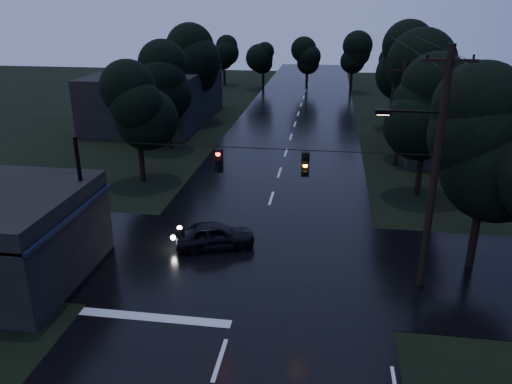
# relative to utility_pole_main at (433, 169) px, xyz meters

# --- Properties ---
(main_road) EXTENTS (12.00, 120.00, 0.02)m
(main_road) POSITION_rel_utility_pole_main_xyz_m (-7.41, 19.00, -5.26)
(main_road) COLOR black
(main_road) RESTS_ON ground
(cross_street) EXTENTS (60.00, 9.00, 0.02)m
(cross_street) POSITION_rel_utility_pole_main_xyz_m (-7.41, 1.00, -5.26)
(cross_street) COLOR black
(cross_street) RESTS_ON ground
(building_far_right) EXTENTS (10.00, 14.00, 4.40)m
(building_far_right) POSITION_rel_utility_pole_main_xyz_m (6.59, 23.00, -3.06)
(building_far_right) COLOR black
(building_far_right) RESTS_ON ground
(building_far_left) EXTENTS (10.00, 16.00, 5.00)m
(building_far_left) POSITION_rel_utility_pole_main_xyz_m (-21.41, 29.00, -2.76)
(building_far_left) COLOR black
(building_far_left) RESTS_ON ground
(utility_pole_main) EXTENTS (3.50, 0.30, 10.00)m
(utility_pole_main) POSITION_rel_utility_pole_main_xyz_m (0.00, 0.00, 0.00)
(utility_pole_main) COLOR black
(utility_pole_main) RESTS_ON ground
(utility_pole_far) EXTENTS (2.00, 0.30, 7.50)m
(utility_pole_far) POSITION_rel_utility_pole_main_xyz_m (0.89, 17.00, -1.38)
(utility_pole_far) COLOR black
(utility_pole_far) RESTS_ON ground
(anchor_pole_left) EXTENTS (0.18, 0.18, 6.00)m
(anchor_pole_left) POSITION_rel_utility_pole_main_xyz_m (-14.91, 0.00, -2.26)
(anchor_pole_left) COLOR black
(anchor_pole_left) RESTS_ON ground
(span_signals) EXTENTS (15.00, 0.37, 1.12)m
(span_signals) POSITION_rel_utility_pole_main_xyz_m (-6.85, -0.01, -0.01)
(span_signals) COLOR black
(span_signals) RESTS_ON ground
(tree_corner_near) EXTENTS (4.48, 4.48, 9.44)m
(tree_corner_near) POSITION_rel_utility_pole_main_xyz_m (2.59, 2.00, 0.74)
(tree_corner_near) COLOR black
(tree_corner_near) RESTS_ON ground
(tree_left_a) EXTENTS (3.92, 3.92, 8.26)m
(tree_left_a) POSITION_rel_utility_pole_main_xyz_m (-16.41, 11.00, -0.02)
(tree_left_a) COLOR black
(tree_left_a) RESTS_ON ground
(tree_left_b) EXTENTS (4.20, 4.20, 8.85)m
(tree_left_b) POSITION_rel_utility_pole_main_xyz_m (-17.01, 19.00, 0.36)
(tree_left_b) COLOR black
(tree_left_b) RESTS_ON ground
(tree_left_c) EXTENTS (4.48, 4.48, 9.44)m
(tree_left_c) POSITION_rel_utility_pole_main_xyz_m (-17.61, 29.00, 0.74)
(tree_left_c) COLOR black
(tree_left_c) RESTS_ON ground
(tree_right_a) EXTENTS (4.20, 4.20, 8.85)m
(tree_right_a) POSITION_rel_utility_pole_main_xyz_m (1.59, 11.00, 0.36)
(tree_right_a) COLOR black
(tree_right_a) RESTS_ON ground
(tree_right_b) EXTENTS (4.48, 4.48, 9.44)m
(tree_right_b) POSITION_rel_utility_pole_main_xyz_m (2.19, 19.00, 0.74)
(tree_right_b) COLOR black
(tree_right_b) RESTS_ON ground
(tree_right_c) EXTENTS (4.76, 4.76, 10.03)m
(tree_right_c) POSITION_rel_utility_pole_main_xyz_m (2.79, 29.00, 1.11)
(tree_right_c) COLOR black
(tree_right_c) RESTS_ON ground
(car) EXTENTS (4.18, 2.70, 1.32)m
(car) POSITION_rel_utility_pole_main_xyz_m (-9.40, 2.15, -4.60)
(car) COLOR black
(car) RESTS_ON ground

